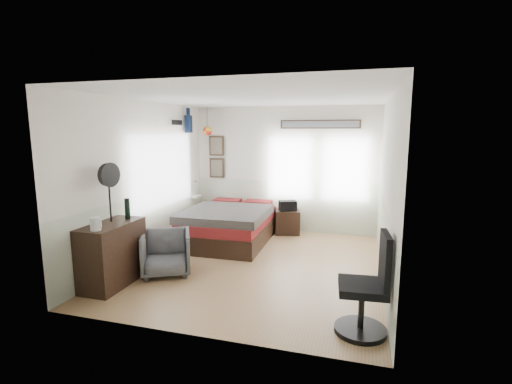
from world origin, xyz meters
TOP-DOWN VIEW (x-y plane):
  - ground_plane at (0.00, 0.00)m, footprint 4.00×4.50m
  - room_shell at (-0.08, 0.19)m, footprint 4.02×4.52m
  - wall_decor at (-1.10, 1.96)m, footprint 3.55×1.32m
  - bed at (-0.85, 1.12)m, footprint 1.59×2.17m
  - dresser at (-1.74, -1.32)m, footprint 0.48×1.00m
  - armchair at (-1.21, -0.75)m, footprint 0.97×0.98m
  - nightstand at (0.15, 1.99)m, footprint 0.59×0.52m
  - task_chair at (1.76, -1.68)m, footprint 0.57×0.57m
  - kettle at (-1.69, -1.68)m, footprint 0.15×0.13m
  - bottle at (-1.68, -1.00)m, footprint 0.08×0.08m
  - stand_fan at (-1.79, -1.22)m, footprint 0.13×0.35m
  - black_bag at (0.15, 1.99)m, footprint 0.42×0.36m

SIDE VIEW (x-z plane):
  - ground_plane at x=0.00m, z-range -0.01..0.00m
  - nightstand at x=0.15m, z-range 0.00..0.51m
  - armchair at x=-1.21m, z-range 0.00..0.67m
  - bed at x=-0.85m, z-range -0.01..0.68m
  - dresser at x=-1.74m, z-range 0.00..0.90m
  - task_chair at x=1.76m, z-range -0.11..1.03m
  - black_bag at x=0.15m, z-range 0.51..0.72m
  - kettle at x=-1.69m, z-range 0.90..1.08m
  - bottle at x=-1.68m, z-range 0.90..1.21m
  - stand_fan at x=-1.79m, z-range 1.14..1.99m
  - room_shell at x=-0.08m, z-range 0.26..2.97m
  - wall_decor at x=-1.10m, z-range 1.38..2.82m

